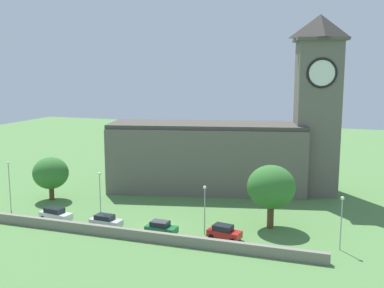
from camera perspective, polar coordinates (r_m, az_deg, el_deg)
name	(u,v)px	position (r m, az deg, el deg)	size (l,w,h in m)	color
ground_plane	(195,198)	(77.29, 0.38, -6.63)	(200.00, 200.00, 0.00)	#517F42
church	(235,143)	(80.76, 5.28, 0.10)	(40.26, 17.75, 29.81)	#666056
quay_barrier	(144,236)	(59.33, -5.89, -11.08)	(44.59, 0.70, 1.30)	gray
car_white	(55,214)	(68.93, -16.35, -8.22)	(4.99, 2.64, 1.84)	silver
car_silver	(106,221)	(64.78, -10.51, -9.21)	(4.53, 2.34, 1.68)	silver
car_green	(161,228)	(61.09, -3.80, -10.19)	(4.17, 2.45, 1.77)	#1E6B38
car_red	(224,232)	(59.48, 3.93, -10.70)	(4.44, 2.74, 1.86)	red
streetlamp_west_end	(9,178)	(74.90, -21.46, -3.91)	(0.44, 0.44, 7.49)	#9EA0A5
streetlamp_west_mid	(100,189)	(65.95, -11.19, -5.40)	(0.44, 0.44, 7.06)	#9EA0A5
streetlamp_central	(205,202)	(60.02, 1.57, -7.05)	(0.44, 0.44, 6.45)	#9EA0A5
streetlamp_east_mid	(342,214)	(57.74, 17.82, -8.13)	(0.44, 0.44, 6.54)	#9EA0A5
tree_riverside_west	(51,173)	(78.77, -16.89, -3.43)	(5.70, 5.70, 7.00)	brown
tree_riverside_east	(271,187)	(62.95, 9.66, -5.21)	(6.41, 6.41, 8.55)	brown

